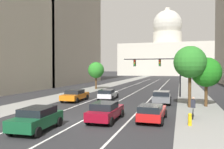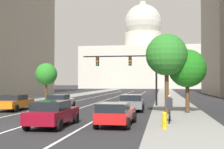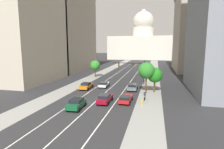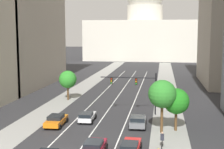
# 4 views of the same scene
# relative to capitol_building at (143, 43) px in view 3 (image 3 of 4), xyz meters

# --- Properties ---
(ground_plane) EXTENTS (400.00, 400.00, 0.00)m
(ground_plane) POSITION_rel_capitol_building_xyz_m (0.00, -75.33, -11.80)
(ground_plane) COLOR #2B2B2D
(sidewalk_left) EXTENTS (4.28, 130.00, 0.01)m
(sidewalk_left) POSITION_rel_capitol_building_xyz_m (-8.98, -80.33, -11.80)
(sidewalk_left) COLOR gray
(sidewalk_left) RESTS_ON ground
(sidewalk_right) EXTENTS (4.28, 130.00, 0.01)m
(sidewalk_right) POSITION_rel_capitol_building_xyz_m (8.98, -80.33, -11.80)
(sidewalk_right) COLOR gray
(sidewalk_right) RESTS_ON ground
(lane_stripe_left) EXTENTS (0.16, 90.00, 0.01)m
(lane_stripe_left) POSITION_rel_capitol_building_xyz_m (-3.42, -90.33, -11.79)
(lane_stripe_left) COLOR white
(lane_stripe_left) RESTS_ON ground
(lane_stripe_center) EXTENTS (0.16, 90.00, 0.01)m
(lane_stripe_center) POSITION_rel_capitol_building_xyz_m (0.00, -90.33, -11.79)
(lane_stripe_center) COLOR white
(lane_stripe_center) RESTS_ON ground
(lane_stripe_right) EXTENTS (0.16, 90.00, 0.01)m
(lane_stripe_right) POSITION_rel_capitol_building_xyz_m (3.42, -90.33, -11.79)
(lane_stripe_right) COLOR white
(lane_stripe_right) RESTS_ON ground
(office_tower_near_left) EXTENTS (21.14, 21.66, 35.32)m
(office_tower_near_left) POSITION_rel_capitol_building_xyz_m (-27.37, -100.28, 5.89)
(office_tower_near_left) COLOR #B7AD99
(office_tower_near_left) RESTS_ON ground
(office_tower_far_left) EXTENTS (21.52, 29.85, 33.94)m
(office_tower_far_left) POSITION_rel_capitol_building_xyz_m (-27.55, -76.20, 5.20)
(office_tower_far_left) COLOR #9E9384
(office_tower_far_left) RESTS_ON ground
(office_tower_far_right) EXTENTS (19.95, 25.02, 30.02)m
(office_tower_far_right) POSITION_rel_capitol_building_xyz_m (26.79, -66.50, 3.24)
(office_tower_far_right) COLOR #9E9384
(office_tower_far_right) RESTS_ON ground
(capitol_building) EXTENTS (49.59, 26.06, 36.71)m
(capitol_building) POSITION_rel_capitol_building_xyz_m (0.00, 0.00, 0.00)
(capitol_building) COLOR beige
(capitol_building) RESTS_ON ground
(car_crimson) EXTENTS (1.97, 4.52, 1.45)m
(car_crimson) POSITION_rel_capitol_building_xyz_m (1.71, -114.65, -11.04)
(car_crimson) COLOR maroon
(car_crimson) RESTS_ON ground
(car_white) EXTENTS (2.11, 4.16, 1.33)m
(car_white) POSITION_rel_capitol_building_xyz_m (-1.70, -103.19, -11.09)
(car_white) COLOR silver
(car_white) RESTS_ON ground
(car_orange) EXTENTS (2.22, 4.76, 1.38)m
(car_orange) POSITION_rel_capitol_building_xyz_m (-5.13, -105.62, -11.08)
(car_orange) COLOR orange
(car_orange) RESTS_ON ground
(car_gray) EXTENTS (2.21, 4.20, 1.43)m
(car_gray) POSITION_rel_capitol_building_xyz_m (5.13, -104.63, -11.04)
(car_gray) COLOR slate
(car_gray) RESTS_ON ground
(car_red) EXTENTS (2.01, 4.36, 1.36)m
(car_red) POSITION_rel_capitol_building_xyz_m (5.13, -113.82, -11.09)
(car_red) COLOR red
(car_red) RESTS_ON ground
(car_green) EXTENTS (2.22, 4.11, 1.48)m
(car_green) POSITION_rel_capitol_building_xyz_m (-1.71, -118.50, -11.01)
(car_green) COLOR #14512D
(car_green) RESTS_ON ground
(traffic_signal_mast) EXTENTS (8.08, 0.39, 6.01)m
(traffic_signal_mast) POSITION_rel_capitol_building_xyz_m (4.49, -97.98, -7.59)
(traffic_signal_mast) COLOR black
(traffic_signal_mast) RESTS_ON ground
(fire_hydrant) EXTENTS (0.26, 0.35, 0.91)m
(fire_hydrant) POSITION_rel_capitol_building_xyz_m (7.83, -114.41, -11.34)
(fire_hydrant) COLOR yellow
(fire_hydrant) RESTS_ON ground
(cyclist) EXTENTS (0.38, 1.70, 1.72)m
(cyclist) POSITION_rel_capitol_building_xyz_m (8.16, -111.75, -10.95)
(cyclist) COLOR black
(cyclist) RESTS_ON ground
(street_tree_far_right) EXTENTS (3.08, 3.08, 5.15)m
(street_tree_far_right) POSITION_rel_capitol_building_xyz_m (9.75, -105.37, -8.22)
(street_tree_far_right) COLOR #51381E
(street_tree_far_right) RESTS_ON ground
(street_tree_mid_left) EXTENTS (3.06, 3.06, 5.17)m
(street_tree_mid_left) POSITION_rel_capitol_building_xyz_m (-8.24, -89.87, -8.19)
(street_tree_mid_left) COLOR #51381E
(street_tree_mid_left) RESTS_ON ground
(street_tree_near_right) EXTENTS (3.28, 3.28, 6.28)m
(street_tree_near_right) POSITION_rel_capitol_building_xyz_m (8.08, -106.46, -7.19)
(street_tree_near_right) COLOR #51381E
(street_tree_near_right) RESTS_ON ground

